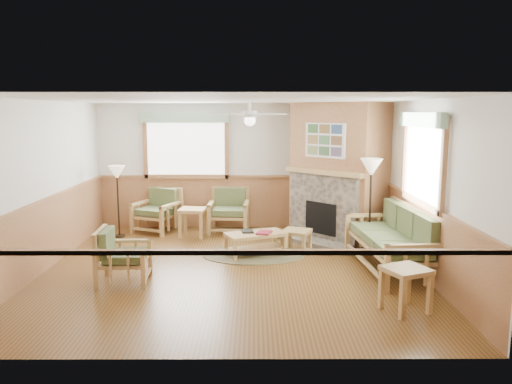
{
  "coord_description": "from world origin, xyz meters",
  "views": [
    {
      "loc": [
        0.37,
        -7.79,
        2.51
      ],
      "look_at": [
        0.4,
        0.7,
        1.15
      ],
      "focal_mm": 35.0,
      "sensor_mm": 36.0,
      "label": 1
    }
  ],
  "objects_px": {
    "footstool": "(296,241)",
    "armchair_left": "(124,256)",
    "coffee_table": "(256,244)",
    "armchair_back_right": "(229,211)",
    "floor_lamp_right": "(370,206)",
    "end_table_chairs": "(193,222)",
    "end_table_sofa": "(405,289)",
    "floor_lamp_left": "(118,201)",
    "sofa": "(390,239)",
    "armchair_back_left": "(157,211)"
  },
  "relations": [
    {
      "from": "floor_lamp_left",
      "to": "sofa",
      "type": "bearing_deg",
      "value": -23.66
    },
    {
      "from": "footstool",
      "to": "sofa",
      "type": "bearing_deg",
      "value": -36.03
    },
    {
      "from": "floor_lamp_right",
      "to": "armchair_back_left",
      "type": "bearing_deg",
      "value": 158.36
    },
    {
      "from": "armchair_back_left",
      "to": "footstool",
      "type": "height_order",
      "value": "armchair_back_left"
    },
    {
      "from": "floor_lamp_left",
      "to": "floor_lamp_right",
      "type": "bearing_deg",
      "value": -14.21
    },
    {
      "from": "armchair_back_right",
      "to": "floor_lamp_left",
      "type": "relative_size",
      "value": 0.63
    },
    {
      "from": "floor_lamp_right",
      "to": "sofa",
      "type": "bearing_deg",
      "value": -82.85
    },
    {
      "from": "armchair_back_right",
      "to": "armchair_left",
      "type": "xyz_separation_m",
      "value": [
        -1.4,
        -3.17,
        -0.05
      ]
    },
    {
      "from": "end_table_chairs",
      "to": "floor_lamp_left",
      "type": "xyz_separation_m",
      "value": [
        -1.5,
        -0.02,
        0.44
      ]
    },
    {
      "from": "armchair_back_right",
      "to": "end_table_chairs",
      "type": "height_order",
      "value": "armchair_back_right"
    },
    {
      "from": "end_table_chairs",
      "to": "floor_lamp_right",
      "type": "bearing_deg",
      "value": -20.5
    },
    {
      "from": "sofa",
      "to": "armchair_back_right",
      "type": "distance_m",
      "value": 3.74
    },
    {
      "from": "end_table_chairs",
      "to": "end_table_sofa",
      "type": "relative_size",
      "value": 1.01
    },
    {
      "from": "sofa",
      "to": "footstool",
      "type": "xyz_separation_m",
      "value": [
        -1.41,
        1.03,
        -0.3
      ]
    },
    {
      "from": "end_table_sofa",
      "to": "armchair_back_left",
      "type": "bearing_deg",
      "value": 132.84
    },
    {
      "from": "armchair_back_right",
      "to": "end_table_sofa",
      "type": "xyz_separation_m",
      "value": [
        2.46,
        -4.29,
        -0.17
      ]
    },
    {
      "from": "end_table_sofa",
      "to": "floor_lamp_right",
      "type": "distance_m",
      "value": 2.72
    },
    {
      "from": "footstool",
      "to": "armchair_left",
      "type": "bearing_deg",
      "value": -148.83
    },
    {
      "from": "armchair_left",
      "to": "coffee_table",
      "type": "distance_m",
      "value": 2.42
    },
    {
      "from": "footstool",
      "to": "floor_lamp_right",
      "type": "xyz_separation_m",
      "value": [
        1.3,
        -0.09,
        0.66
      ]
    },
    {
      "from": "armchair_back_left",
      "to": "floor_lamp_left",
      "type": "bearing_deg",
      "value": -125.08
    },
    {
      "from": "coffee_table",
      "to": "floor_lamp_right",
      "type": "xyz_separation_m",
      "value": [
        2.04,
        0.15,
        0.65
      ]
    },
    {
      "from": "armchair_left",
      "to": "end_table_sofa",
      "type": "xyz_separation_m",
      "value": [
        3.86,
        -1.11,
        -0.12
      ]
    },
    {
      "from": "armchair_back_right",
      "to": "floor_lamp_right",
      "type": "distance_m",
      "value": 3.09
    },
    {
      "from": "end_table_chairs",
      "to": "floor_lamp_left",
      "type": "distance_m",
      "value": 1.57
    },
    {
      "from": "sofa",
      "to": "floor_lamp_right",
      "type": "distance_m",
      "value": 1.01
    },
    {
      "from": "end_table_sofa",
      "to": "footstool",
      "type": "distance_m",
      "value": 2.98
    },
    {
      "from": "armchair_back_right",
      "to": "coffee_table",
      "type": "distance_m",
      "value": 1.88
    },
    {
      "from": "coffee_table",
      "to": "end_table_sofa",
      "type": "height_order",
      "value": "end_table_sofa"
    },
    {
      "from": "armchair_back_left",
      "to": "armchair_left",
      "type": "distance_m",
      "value": 3.19
    },
    {
      "from": "armchair_back_right",
      "to": "armchair_left",
      "type": "relative_size",
      "value": 1.12
    },
    {
      "from": "footstool",
      "to": "floor_lamp_right",
      "type": "bearing_deg",
      "value": -3.79
    },
    {
      "from": "end_table_sofa",
      "to": "floor_lamp_left",
      "type": "bearing_deg",
      "value": 140.33
    },
    {
      "from": "floor_lamp_left",
      "to": "armchair_left",
      "type": "bearing_deg",
      "value": -73.52
    },
    {
      "from": "end_table_chairs",
      "to": "end_table_sofa",
      "type": "bearing_deg",
      "value": -50.85
    },
    {
      "from": "floor_lamp_right",
      "to": "end_table_sofa",
      "type": "bearing_deg",
      "value": -93.02
    },
    {
      "from": "end_table_sofa",
      "to": "footstool",
      "type": "xyz_separation_m",
      "value": [
        -1.16,
        2.75,
        -0.08
      ]
    },
    {
      "from": "floor_lamp_left",
      "to": "floor_lamp_right",
      "type": "xyz_separation_m",
      "value": [
        4.82,
        -1.22,
        0.13
      ]
    },
    {
      "from": "armchair_back_right",
      "to": "footstool",
      "type": "bearing_deg",
      "value": -46.64
    },
    {
      "from": "sofa",
      "to": "end_table_sofa",
      "type": "xyz_separation_m",
      "value": [
        -0.26,
        -1.72,
        -0.22
      ]
    },
    {
      "from": "armchair_back_right",
      "to": "floor_lamp_left",
      "type": "xyz_separation_m",
      "value": [
        -2.22,
        -0.4,
        0.27
      ]
    },
    {
      "from": "armchair_back_left",
      "to": "end_table_sofa",
      "type": "height_order",
      "value": "armchair_back_left"
    },
    {
      "from": "armchair_back_left",
      "to": "coffee_table",
      "type": "bearing_deg",
      "value": -16.64
    },
    {
      "from": "armchair_back_right",
      "to": "floor_lamp_right",
      "type": "height_order",
      "value": "floor_lamp_right"
    },
    {
      "from": "coffee_table",
      "to": "armchair_back_left",
      "type": "bearing_deg",
      "value": 115.58
    },
    {
      "from": "armchair_back_left",
      "to": "floor_lamp_left",
      "type": "xyz_separation_m",
      "value": [
        -0.69,
        -0.42,
        0.28
      ]
    },
    {
      "from": "armchair_left",
      "to": "coffee_table",
      "type": "bearing_deg",
      "value": -57.96
    },
    {
      "from": "armchair_left",
      "to": "armchair_back_left",
      "type": "bearing_deg",
      "value": -1.14
    },
    {
      "from": "footstool",
      "to": "end_table_chairs",
      "type": "bearing_deg",
      "value": 150.25
    },
    {
      "from": "floor_lamp_left",
      "to": "end_table_chairs",
      "type": "bearing_deg",
      "value": 0.76
    }
  ]
}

